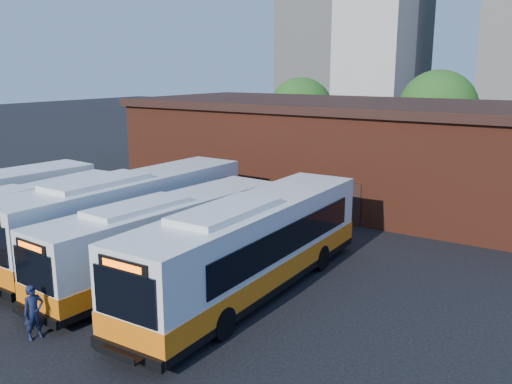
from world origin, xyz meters
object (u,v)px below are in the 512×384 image
Objects in this scene: bus_west at (16,228)px; transit_worker at (34,312)px; bus_midwest at (128,217)px; bus_east at (251,250)px; bus_mideast at (166,240)px.

bus_west reaches higher than transit_worker.
bus_west is at bearing -133.62° from bus_midwest.
bus_east is 7.64× the size of transit_worker.
bus_west is 6.82× the size of transit_worker.
bus_midwest is 8.44m from transit_worker.
bus_midwest is at bearing 173.66° from bus_east.
bus_east is (7.33, -0.67, -0.03)m from bus_midwest.
transit_worker is (3.66, -7.56, -0.82)m from bus_midwest.
bus_west is at bearing -157.89° from bus_mideast.
bus_midwest reaches higher than bus_west.
bus_east is at bearing 10.97° from bus_mideast.
transit_worker is at bearing -84.19° from bus_mideast.
bus_east is at bearing 11.54° from bus_west.
bus_west is 0.89× the size of bus_east.
bus_west is 4.86m from bus_midwest.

